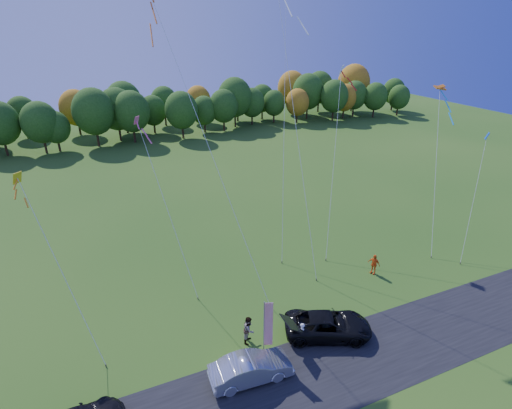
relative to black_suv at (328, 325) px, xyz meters
name	(u,v)px	position (x,y,z in m)	size (l,w,h in m)	color
ground	(291,330)	(-2.05, 1.39, -0.81)	(160.00, 160.00, 0.00)	#244E14
asphalt_strip	(322,372)	(-2.05, -2.61, -0.80)	(90.00, 6.00, 0.01)	black
tree_line	(150,138)	(-2.05, 56.39, -0.81)	(116.00, 12.00, 10.00)	#1E4711
black_suv	(328,325)	(0.00, 0.00, 0.00)	(2.68, 5.80, 1.61)	black
silver_sedan	(251,368)	(-6.19, -1.33, 0.01)	(1.72, 4.92, 1.62)	silver
person_tailgate_a	(302,333)	(-1.98, -0.01, 0.01)	(0.59, 0.39, 1.63)	white
person_tailgate_b	(249,329)	(-5.10, 1.57, 0.17)	(0.95, 0.74, 1.95)	gray
person_east	(374,264)	(7.53, 4.67, 0.09)	(1.05, 0.44, 1.79)	orange
feather_flag	(268,324)	(-4.58, -0.14, 1.84)	(0.54, 0.24, 4.32)	#999999
kite_delta_blue	(208,144)	(-4.82, 9.85, 10.52)	(6.45, 12.29, 23.75)	#4C3F33
kite_parafoil_orange	(285,81)	(3.82, 14.58, 13.85)	(6.86, 11.50, 29.63)	#4C3F33
kite_delta_red	(294,105)	(2.40, 10.18, 12.67)	(2.23, 8.77, 23.42)	#4C3F33
kite_parafoil_rainbow	(436,169)	(16.22, 7.86, 6.23)	(6.05, 7.23, 14.29)	#4C3F33
kite_diamond_yellow	(61,271)	(-15.58, 6.38, 4.62)	(3.75, 7.25, 11.36)	#4C3F33
kite_diamond_white	(334,162)	(7.39, 11.40, 6.97)	(5.58, 7.70, 16.16)	#4C3F33
kite_diamond_pink	(168,210)	(-8.11, 10.08, 5.73)	(2.74, 6.30, 13.38)	#4C3F33
kite_diamond_blue_low	(474,199)	(17.68, 4.52, 4.34)	(5.05, 4.22, 10.77)	#4C3F33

